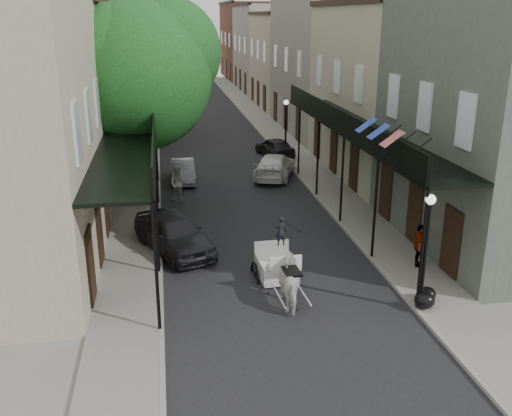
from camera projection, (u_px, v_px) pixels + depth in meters
name	position (u px, v px, depth m)	size (l,w,h in m)	color
ground	(279.00, 291.00, 19.24)	(140.00, 140.00, 0.00)	gray
road	(219.00, 155.00, 37.92)	(8.00, 90.00, 0.01)	black
sidewalk_left	(142.00, 157.00, 37.13)	(2.20, 90.00, 0.12)	gray
sidewalk_right	(292.00, 151.00, 38.68)	(2.20, 90.00, 0.12)	gray
building_row_left	(94.00, 64.00, 44.24)	(5.00, 80.00, 10.50)	#B0A58D
building_row_right	(309.00, 61.00, 46.91)	(5.00, 80.00, 10.50)	gray
gallery_left	(134.00, 136.00, 23.71)	(2.20, 18.05, 4.88)	black
gallery_right	(355.00, 129.00, 25.20)	(2.20, 18.05, 4.88)	black
tree_near	(146.00, 69.00, 26.01)	(7.31, 6.80, 9.63)	#382619
tree_far	(149.00, 61.00, 39.29)	(6.45, 6.00, 8.61)	#382619
lamppost_right_near	(425.00, 250.00, 17.35)	(0.32, 0.32, 3.71)	black
lamppost_left	(154.00, 188.00, 23.55)	(0.32, 0.32, 3.71)	black
lamppost_right_far	(286.00, 128.00, 36.03)	(0.32, 0.32, 3.71)	black
horse	(292.00, 284.00, 18.10)	(0.81, 1.77, 1.50)	silver
carriage	(274.00, 249.00, 20.19)	(1.63, 2.27, 2.51)	black
pedestrian_walking	(178.00, 184.00, 28.20)	(0.88, 0.69, 1.82)	#A8A89E
pedestrian_sidewalk_left	(129.00, 158.00, 32.47)	(1.27, 0.73, 1.96)	gray
pedestrian_sidewalk_right	(419.00, 246.00, 20.61)	(0.94, 0.39, 1.61)	gray
car_left_near	(174.00, 233.00, 22.20)	(1.83, 4.55, 1.55)	black
car_left_mid	(183.00, 171.00, 31.72)	(1.26, 3.60, 1.19)	gray
car_left_far	(164.00, 122.00, 46.29)	(1.98, 4.30, 1.20)	black
car_right_near	(275.00, 166.00, 32.51)	(1.89, 4.66, 1.35)	silver
car_right_far	(275.00, 147.00, 37.35)	(1.50, 3.72, 1.27)	black
trash_bags	(426.00, 298.00, 18.00)	(0.90, 1.05, 0.54)	black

